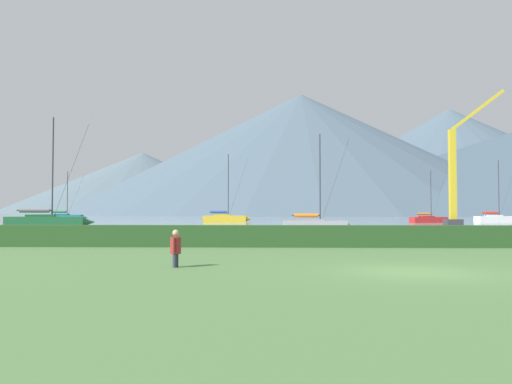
# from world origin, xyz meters

# --- Properties ---
(ground_plane) EXTENTS (1000.00, 1000.00, 0.00)m
(ground_plane) POSITION_xyz_m (0.00, 0.00, 0.00)
(ground_plane) COLOR #517A42
(harbor_water) EXTENTS (320.00, 246.00, 0.00)m
(harbor_water) POSITION_xyz_m (0.00, 137.00, 0.00)
(harbor_water) COLOR #8499A8
(harbor_water) RESTS_ON ground_plane
(hedge_line) EXTENTS (80.00, 1.20, 1.12)m
(hedge_line) POSITION_xyz_m (0.00, 11.00, 0.56)
(hedge_line) COLOR #284C23
(hedge_line) RESTS_ON ground_plane
(sailboat_slip_0) EXTENTS (6.90, 2.12, 9.20)m
(sailboat_slip_0) POSITION_xyz_m (-0.35, 33.06, 0.58)
(sailboat_slip_0) COLOR #9E9EA3
(sailboat_slip_0) RESTS_ON harbor_water
(sailboat_slip_3) EXTENTS (8.19, 2.86, 11.29)m
(sailboat_slip_3) POSITION_xyz_m (-12.33, 69.21, 0.68)
(sailboat_slip_3) COLOR gold
(sailboat_slip_3) RESTS_ON harbor_water
(sailboat_slip_4) EXTENTS (9.39, 4.92, 12.26)m
(sailboat_slip_4) POSITION_xyz_m (-29.29, 39.94, 0.77)
(sailboat_slip_4) COLOR #236B38
(sailboat_slip_4) RESTS_ON harbor_water
(sailboat_slip_5) EXTENTS (7.64, 2.90, 10.19)m
(sailboat_slip_5) POSITION_xyz_m (32.09, 69.72, 0.63)
(sailboat_slip_5) COLOR white
(sailboat_slip_5) RESTS_ON harbor_water
(sailboat_slip_6) EXTENTS (6.80, 3.22, 8.43)m
(sailboat_slip_6) POSITION_xyz_m (20.56, 67.71, 0.56)
(sailboat_slip_6) COLOR red
(sailboat_slip_6) RESTS_ON harbor_water
(sailboat_slip_7) EXTENTS (8.29, 3.19, 9.76)m
(sailboat_slip_7) POSITION_xyz_m (-45.89, 85.34, 0.68)
(sailboat_slip_7) COLOR #19707A
(sailboat_slip_7) RESTS_ON harbor_water
(person_seated_viewer) EXTENTS (0.36, 0.57, 1.25)m
(person_seated_viewer) POSITION_xyz_m (-7.61, 1.08, 0.69)
(person_seated_viewer) COLOR #2D3347
(person_seated_viewer) RESTS_ON ground_plane
(dock_crane) EXTENTS (7.83, 2.00, 17.73)m
(dock_crane) POSITION_xyz_m (19.24, 51.79, 5.73)
(dock_crane) COLOR #333338
(dock_crane) RESTS_ON ground_plane
(distant_hill_central_peak) EXTENTS (268.64, 268.64, 74.94)m
(distant_hill_central_peak) POSITION_xyz_m (121.21, 355.38, 37.47)
(distant_hill_central_peak) COLOR #4C6070
(distant_hill_central_peak) RESTS_ON ground_plane
(distant_hill_east_ridge) EXTENTS (207.28, 207.28, 46.24)m
(distant_hill_east_ridge) POSITION_xyz_m (-103.89, 372.23, 23.12)
(distant_hill_east_ridge) COLOR slate
(distant_hill_east_ridge) RESTS_ON ground_plane
(distant_hill_far_shoulder) EXTENTS (269.56, 269.56, 70.79)m
(distant_hill_far_shoulder) POSITION_xyz_m (11.91, 287.69, 35.40)
(distant_hill_far_shoulder) COLOR #4C6070
(distant_hill_far_shoulder) RESTS_ON ground_plane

